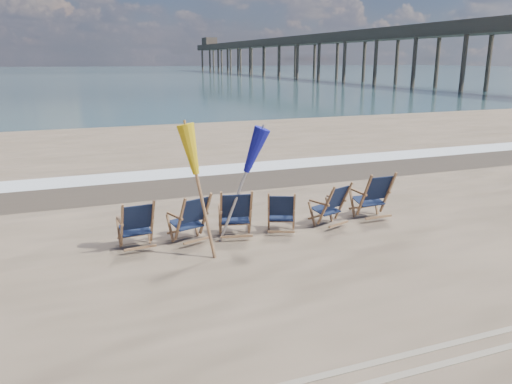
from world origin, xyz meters
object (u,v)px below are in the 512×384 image
at_px(beach_chair_4, 343,203).
at_px(umbrella_blue, 239,151).
at_px(beach_chair_1, 206,216).
at_px(beach_chair_0, 153,223).
at_px(beach_chair_2, 251,214).
at_px(beach_chair_3, 294,213).
at_px(umbrella_yellow, 200,156).
at_px(beach_chair_5, 388,195).
at_px(fishing_pier, 311,51).

distance_m(beach_chair_4, umbrella_blue, 2.66).
bearing_deg(beach_chair_1, umbrella_blue, 137.18).
distance_m(beach_chair_0, umbrella_blue, 2.03).
relative_size(beach_chair_2, beach_chair_3, 1.14).
relative_size(beach_chair_3, umbrella_yellow, 0.38).
height_order(beach_chair_5, umbrella_blue, umbrella_blue).
xyz_separation_m(beach_chair_2, fishing_pier, (38.14, 71.87, 4.14)).
height_order(umbrella_yellow, umbrella_blue, umbrella_yellow).
bearing_deg(fishing_pier, beach_chair_1, -118.53).
distance_m(beach_chair_5, umbrella_yellow, 4.51).
relative_size(beach_chair_1, umbrella_blue, 0.43).
distance_m(beach_chair_2, beach_chair_5, 3.19).
xyz_separation_m(beach_chair_1, beach_chair_4, (2.91, -0.12, -0.01)).
xyz_separation_m(beach_chair_3, fishing_pier, (37.26, 71.95, 4.20)).
height_order(beach_chair_1, beach_chair_5, beach_chair_5).
relative_size(beach_chair_3, umbrella_blue, 0.39).
relative_size(beach_chair_4, fishing_pier, 0.01).
height_order(beach_chair_0, beach_chair_1, beach_chair_1).
relative_size(beach_chair_5, fishing_pier, 0.01).
bearing_deg(umbrella_yellow, beach_chair_0, 136.90).
relative_size(beach_chair_0, beach_chair_4, 1.02).
bearing_deg(beach_chair_4, fishing_pier, -136.38).
bearing_deg(beach_chair_3, beach_chair_5, -151.51).
distance_m(beach_chair_4, umbrella_yellow, 3.50).
xyz_separation_m(beach_chair_2, umbrella_yellow, (-1.09, -0.54, 1.29)).
height_order(beach_chair_0, beach_chair_5, beach_chair_5).
height_order(beach_chair_2, umbrella_blue, umbrella_blue).
distance_m(beach_chair_5, umbrella_blue, 3.64).
height_order(beach_chair_3, umbrella_blue, umbrella_blue).
relative_size(beach_chair_0, fishing_pier, 0.01).
bearing_deg(beach_chair_3, beach_chair_4, -147.91).
distance_m(beach_chair_1, beach_chair_5, 4.01).
xyz_separation_m(beach_chair_2, beach_chair_4, (2.08, 0.10, -0.03)).
distance_m(umbrella_yellow, umbrella_blue, 0.98).
bearing_deg(beach_chair_3, beach_chair_2, 18.24).
distance_m(beach_chair_1, umbrella_blue, 1.40).
height_order(beach_chair_2, umbrella_yellow, umbrella_yellow).
relative_size(beach_chair_1, beach_chair_3, 1.10).
height_order(umbrella_yellow, fishing_pier, fishing_pier).
bearing_deg(umbrella_yellow, beach_chair_5, 8.64).
bearing_deg(umbrella_yellow, fishing_pier, 61.55).
height_order(beach_chair_3, umbrella_yellow, umbrella_yellow).
bearing_deg(beach_chair_1, beach_chair_2, 147.46).
bearing_deg(beach_chair_4, beach_chair_5, 161.11).
bearing_deg(beach_chair_5, beach_chair_3, 3.82).
distance_m(beach_chair_3, umbrella_yellow, 2.43).
xyz_separation_m(beach_chair_0, umbrella_yellow, (0.74, -0.69, 1.31)).
relative_size(beach_chair_0, beach_chair_1, 0.99).
distance_m(beach_chair_2, umbrella_yellow, 1.78).
height_order(beach_chair_0, umbrella_yellow, umbrella_yellow).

